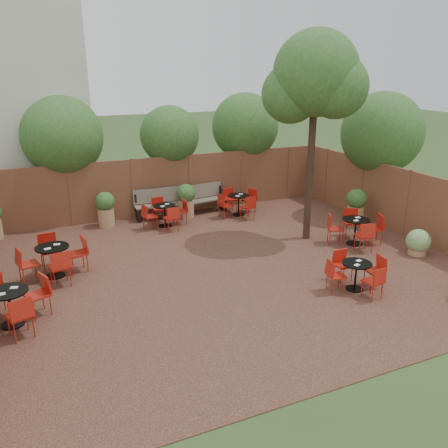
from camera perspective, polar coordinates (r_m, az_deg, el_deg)
name	(u,v)px	position (r m, az deg, el deg)	size (l,w,h in m)	color
ground	(222,269)	(11.81, -0.27, -5.50)	(80.00, 80.00, 0.00)	#354F23
courtyard_paving	(222,268)	(11.80, -0.27, -5.45)	(12.00, 10.00, 0.02)	#3A1E17
fence_back	(163,186)	(15.94, -7.55, 4.65)	(12.00, 0.08, 2.00)	brown
fence_right	(407,204)	(14.78, 21.55, 2.34)	(0.08, 10.00, 2.00)	brown
neighbour_building	(5,93)	(17.87, -25.37, 14.34)	(5.00, 4.00, 8.00)	beige
overhang_foliage	(145,149)	(12.98, -9.75, 9.12)	(15.92, 10.82, 2.67)	#29551B
courtyard_tree	(315,81)	(13.13, 11.18, 16.87)	(2.54, 2.44, 5.82)	black
park_bench_left	(203,198)	(16.14, -2.61, 3.20)	(1.62, 0.72, 0.97)	brown
park_bench_right	(158,203)	(15.65, -8.10, 2.56)	(1.62, 0.57, 0.99)	brown
bistro_tables	(196,242)	(12.32, -3.44, -2.22)	(10.61, 7.55, 0.90)	black
planters	(172,207)	(14.75, -6.46, 2.05)	(11.23, 3.89, 1.17)	#A27751
low_shrubs	(448,273)	(11.97, 25.90, -5.40)	(2.36, 3.89, 0.70)	#A27751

